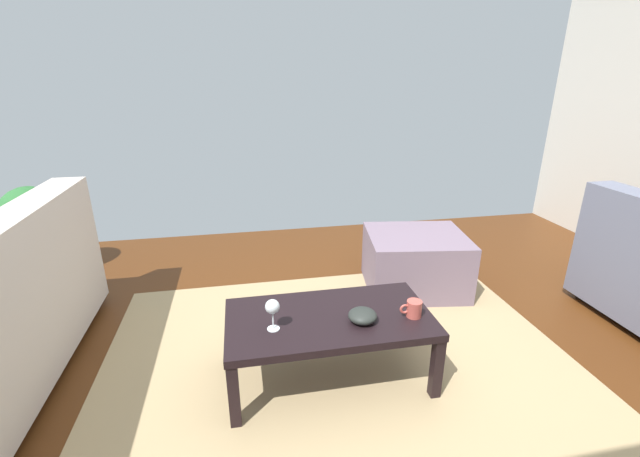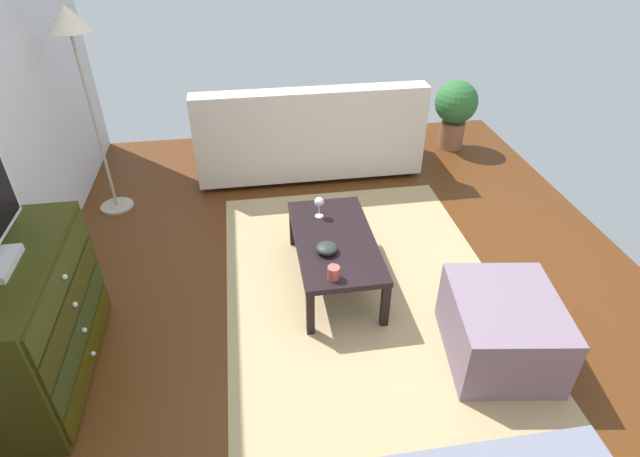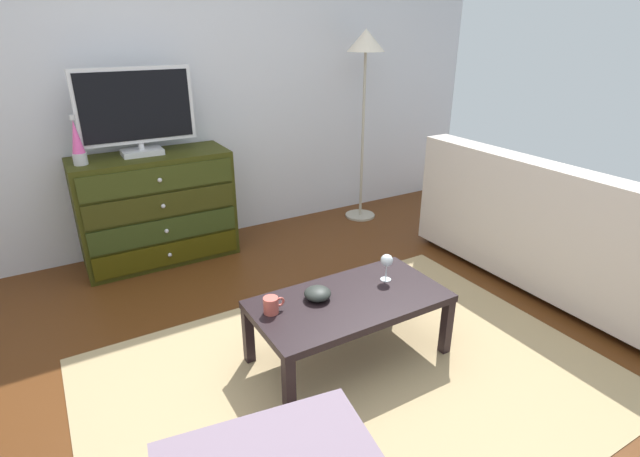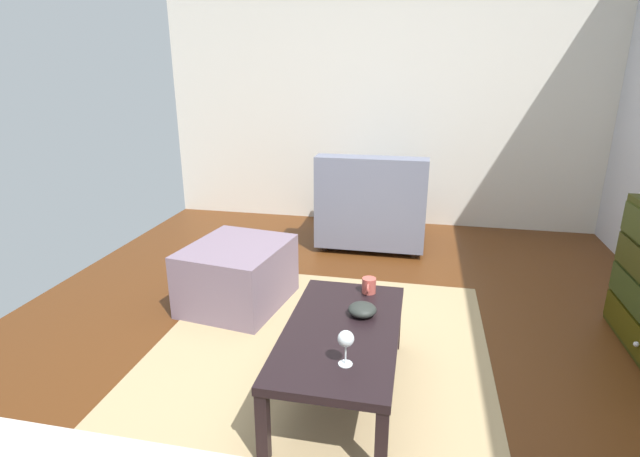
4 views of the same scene
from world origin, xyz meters
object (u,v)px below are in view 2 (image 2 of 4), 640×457
bowl_decorative (327,248)px  standing_lamp (73,40)px  coffee_table (335,243)px  ottoman (502,328)px  dresser (32,323)px  mug (334,272)px  potted_plant (455,108)px  couch_large (308,136)px  wine_glass (319,203)px

bowl_decorative → standing_lamp: 2.40m
coffee_table → ottoman: size_ratio=1.47×
dresser → standing_lamp: (1.85, -0.05, 1.02)m
coffee_table → ottoman: ottoman is taller
dresser → mug: dresser is taller
mug → bowl_decorative: size_ratio=0.80×
ottoman → potted_plant: 2.95m
bowl_decorative → couch_large: size_ratio=0.07×
dresser → couch_large: bearing=-38.2°
wine_glass → ottoman: (-1.12, -0.91, -0.27)m
coffee_table → potted_plant: (2.00, -1.64, 0.11)m
ottoman → standing_lamp: bearing=50.6°
wine_glass → potted_plant: (1.71, -1.70, -0.05)m
standing_lamp → couch_large: bearing=-75.3°
wine_glass → mug: bearing=178.4°
mug → ottoman: size_ratio=0.16×
dresser → coffee_table: dresser is taller
couch_large → ottoman: 2.69m
mug → standing_lamp: bearing=44.1°
dresser → couch_large: 2.95m
wine_glass → potted_plant: size_ratio=0.22×
mug → potted_plant: 2.96m
bowl_decorative → potted_plant: bearing=-38.6°
potted_plant → couch_large: bearing=99.3°
couch_large → potted_plant: 1.60m
wine_glass → bowl_decorative: 0.44m
mug → ottoman: 1.04m
standing_lamp → potted_plant: standing_lamp is taller
wine_glass → potted_plant: potted_plant is taller
wine_glass → mug: wine_glass is taller
ottoman → standing_lamp: (2.11, 2.57, 1.22)m
coffee_table → couch_large: size_ratio=0.49×
wine_glass → couch_large: (1.45, -0.12, -0.14)m
couch_large → standing_lamp: bearing=104.7°
mug → standing_lamp: (1.69, 1.63, 1.02)m
coffee_table → mug: size_ratio=9.04×
coffee_table → potted_plant: potted_plant is taller
couch_large → potted_plant: size_ratio=2.91×
coffee_table → ottoman: (-0.83, -0.85, -0.11)m
standing_lamp → coffee_table: bearing=-126.6°
coffee_table → bowl_decorative: 0.19m
bowl_decorative → couch_large: (1.89, -0.14, -0.05)m
mug → potted_plant: size_ratio=0.16×
coffee_table → wine_glass: bearing=12.5°
wine_glass → mug: (-0.70, 0.02, -0.07)m
dresser → coffee_table: size_ratio=1.08×
couch_large → standing_lamp: size_ratio=1.25×
coffee_table → bowl_decorative: (-0.15, 0.08, 0.08)m
coffee_table → standing_lamp: 2.41m
bowl_decorative → couch_large: couch_large is taller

